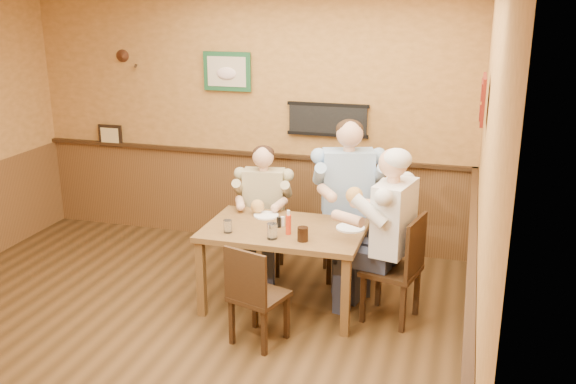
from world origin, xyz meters
name	(u,v)px	position (x,y,z in m)	size (l,w,h in m)	color
room	(159,138)	(0.14, 0.17, 1.69)	(5.02, 5.03, 2.81)	#372410
dining_table	(284,237)	(0.88, 0.99, 0.66)	(1.40, 0.90, 0.75)	brown
chair_back_left	(264,232)	(0.47, 1.68, 0.41)	(0.38, 0.38, 0.83)	#352110
chair_back_right	(347,229)	(1.29, 1.77, 0.50)	(0.46, 0.46, 1.00)	#352110
chair_right_end	(392,268)	(1.83, 1.01, 0.48)	(0.44, 0.44, 0.96)	#352110
chair_near_side	(259,293)	(0.86, 0.32, 0.43)	(0.39, 0.39, 0.85)	#352110
diner_tan_shirt	(264,216)	(0.47, 1.68, 0.59)	(0.54, 0.54, 1.18)	tan
diner_blue_polo	(347,208)	(1.29, 1.77, 0.72)	(0.66, 0.66, 1.43)	#90B2D8
diner_white_elder	(393,245)	(1.83, 1.01, 0.69)	(0.63, 0.63, 1.37)	silver
water_glass_left	(228,226)	(0.44, 0.75, 0.81)	(0.07, 0.07, 0.11)	silver
water_glass_mid	(272,231)	(0.85, 0.71, 0.82)	(0.09, 0.09, 0.13)	silver
cola_tumbler	(303,234)	(1.11, 0.73, 0.81)	(0.09, 0.09, 0.12)	black
hot_sauce_bottle	(288,223)	(0.95, 0.85, 0.85)	(0.05, 0.05, 0.19)	red
salt_shaker	(283,221)	(0.85, 1.03, 0.79)	(0.03, 0.03, 0.09)	white
pepper_shaker	(279,222)	(0.83, 0.99, 0.80)	(0.04, 0.04, 0.09)	black
plate_far_left	(266,215)	(0.63, 1.24, 0.76)	(0.23, 0.23, 0.02)	white
plate_far_right	(350,228)	(1.44, 1.13, 0.76)	(0.25, 0.25, 0.02)	white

